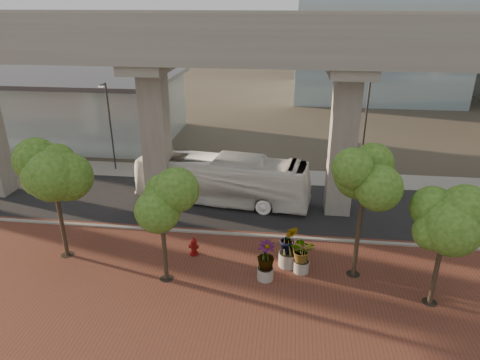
# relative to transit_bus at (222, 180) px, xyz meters

# --- Properties ---
(ground) EXTENTS (160.00, 160.00, 0.00)m
(ground) POSITION_rel_transit_bus_xyz_m (1.74, -2.50, -1.66)
(ground) COLOR #3B352B
(ground) RESTS_ON ground
(brick_plaza) EXTENTS (70.00, 13.00, 0.06)m
(brick_plaza) POSITION_rel_transit_bus_xyz_m (1.74, -10.50, -1.63)
(brick_plaza) COLOR brown
(brick_plaza) RESTS_ON ground
(asphalt_road) EXTENTS (90.00, 8.00, 0.04)m
(asphalt_road) POSITION_rel_transit_bus_xyz_m (1.74, -0.50, -1.64)
(asphalt_road) COLOR black
(asphalt_road) RESTS_ON ground
(curb_strip) EXTENTS (70.00, 0.25, 0.16)m
(curb_strip) POSITION_rel_transit_bus_xyz_m (1.74, -4.50, -1.58)
(curb_strip) COLOR gray
(curb_strip) RESTS_ON ground
(far_sidewalk) EXTENTS (90.00, 3.00, 0.06)m
(far_sidewalk) POSITION_rel_transit_bus_xyz_m (1.74, 5.00, -1.63)
(far_sidewalk) COLOR gray
(far_sidewalk) RESTS_ON ground
(transit_viaduct) EXTENTS (72.00, 5.60, 12.40)m
(transit_viaduct) POSITION_rel_transit_bus_xyz_m (1.74, -0.50, 5.62)
(transit_viaduct) COLOR gray
(transit_viaduct) RESTS_ON ground
(station_pavilion) EXTENTS (23.00, 13.00, 6.30)m
(station_pavilion) POSITION_rel_transit_bus_xyz_m (-18.26, 13.50, 1.55)
(station_pavilion) COLOR #ABBDC4
(station_pavilion) RESTS_ON ground
(transit_bus) EXTENTS (12.21, 4.38, 3.33)m
(transit_bus) POSITION_rel_transit_bus_xyz_m (0.00, 0.00, 0.00)
(transit_bus) COLOR white
(transit_bus) RESTS_ON ground
(fire_hydrant) EXTENTS (0.52, 0.47, 1.05)m
(fire_hydrant) POSITION_rel_transit_bus_xyz_m (-0.50, -6.88, -1.10)
(fire_hydrant) COLOR #670C0B
(fire_hydrant) RESTS_ON ground
(planter_front) EXTENTS (1.79, 1.79, 1.97)m
(planter_front) POSITION_rel_transit_bus_xyz_m (5.34, -7.79, -0.41)
(planter_front) COLOR gray
(planter_front) RESTS_ON ground
(planter_right) EXTENTS (2.00, 2.00, 2.14)m
(planter_right) POSITION_rel_transit_bus_xyz_m (3.54, -8.66, -0.31)
(planter_right) COLOR gray
(planter_right) RESTS_ON ground
(planter_left) EXTENTS (2.20, 2.20, 2.42)m
(planter_left) POSITION_rel_transit_bus_xyz_m (4.65, -7.33, -0.14)
(planter_left) COLOR #9E9B8E
(planter_left) RESTS_ON ground
(street_tree_far_west) EXTENTS (3.99, 3.99, 6.89)m
(street_tree_far_west) POSITION_rel_transit_bus_xyz_m (-7.43, -7.78, 3.44)
(street_tree_far_west) COLOR #433726
(street_tree_far_west) RESTS_ON ground
(street_tree_near_west) EXTENTS (3.18, 3.18, 5.95)m
(street_tree_near_west) POSITION_rel_transit_bus_xyz_m (-1.39, -9.23, 2.87)
(street_tree_near_west) COLOR #433726
(street_tree_near_west) RESTS_ON ground
(street_tree_near_east) EXTENTS (3.77, 3.77, 6.95)m
(street_tree_near_east) POSITION_rel_transit_bus_xyz_m (8.00, -7.72, 3.60)
(street_tree_near_east) COLOR #433726
(street_tree_near_east) RESTS_ON ground
(street_tree_far_east) EXTENTS (3.74, 3.74, 6.04)m
(street_tree_far_east) POSITION_rel_transit_bus_xyz_m (11.26, -9.55, 2.71)
(street_tree_far_east) COLOR #433726
(street_tree_far_east) RESTS_ON ground
(streetlamp_west) EXTENTS (0.35, 1.03, 7.12)m
(streetlamp_west) POSITION_rel_transit_bus_xyz_m (-9.80, 4.90, 2.50)
(streetlamp_west) COLOR #28282D
(streetlamp_west) RESTS_ON ground
(streetlamp_east) EXTENTS (0.42, 1.22, 8.45)m
(streetlamp_east) POSITION_rel_transit_bus_xyz_m (9.64, 3.18, 3.27)
(streetlamp_east) COLOR #2F2F34
(streetlamp_east) RESTS_ON ground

